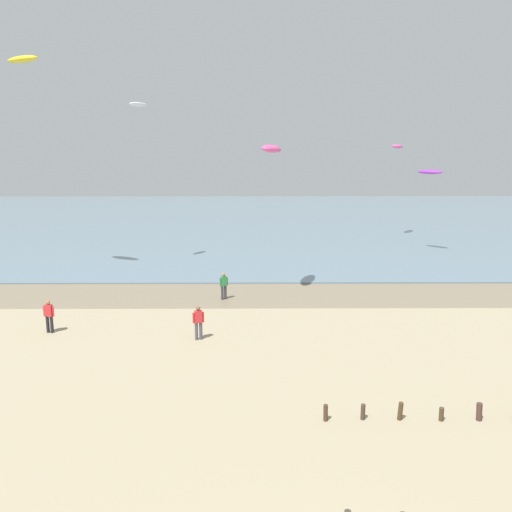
{
  "coord_description": "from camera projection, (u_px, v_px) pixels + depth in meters",
  "views": [
    {
      "loc": [
        -1.85,
        -7.48,
        9.08
      ],
      "look_at": [
        -1.72,
        12.13,
        5.04
      ],
      "focal_mm": 35.72,
      "sensor_mm": 36.0,
      "label": 1
    }
  ],
  "objects": [
    {
      "name": "kite_aloft_0",
      "position": [
        271.0,
        149.0,
        30.79
      ],
      "size": [
        1.86,
        3.08,
        0.64
      ],
      "primitive_type": "ellipsoid",
      "rotation": [
        0.2,
        0.0,
        1.25
      ],
      "color": "#E54C99"
    },
    {
      "name": "person_mid_beach",
      "position": [
        198.0,
        322.0,
        24.88
      ],
      "size": [
        0.55,
        0.32,
        1.71
      ],
      "color": "#4C4C56",
      "rests_on": "ground"
    },
    {
      "name": "kite_aloft_6",
      "position": [
        430.0,
        172.0,
        44.51
      ],
      "size": [
        2.17,
        2.16,
        0.46
      ],
      "primitive_type": "ellipsoid",
      "rotation": [
        -0.13,
        0.0,
        2.36
      ],
      "color": "purple"
    },
    {
      "name": "kite_aloft_3",
      "position": [
        22.0,
        59.0,
        34.45
      ],
      "size": [
        3.04,
        2.32,
        0.61
      ],
      "primitive_type": "ellipsoid",
      "rotation": [
        0.16,
        0.0,
        5.76
      ],
      "color": "yellow"
    },
    {
      "name": "sea",
      "position": [
        266.0,
        219.0,
        69.84
      ],
      "size": [
        160.0,
        70.0,
        0.1
      ],
      "primitive_type": "cube",
      "color": "slate",
      "rests_on": "ground"
    },
    {
      "name": "kite_aloft_1",
      "position": [
        397.0,
        146.0,
        52.45
      ],
      "size": [
        2.1,
        2.59,
        0.54
      ],
      "primitive_type": "ellipsoid",
      "rotation": [
        0.17,
        0.0,
        1.0
      ],
      "color": "#E54C99"
    },
    {
      "name": "kite_aloft_5",
      "position": [
        138.0,
        104.0,
        38.39
      ],
      "size": [
        1.49,
        1.92,
        0.41
      ],
      "primitive_type": "ellipsoid",
      "rotation": [
        0.2,
        0.0,
        4.18
      ],
      "color": "white"
    },
    {
      "name": "wet_sand_strip",
      "position": [
        281.0,
        295.0,
        32.79
      ],
      "size": [
        120.0,
        5.69,
        0.01
      ],
      "primitive_type": "cube",
      "color": "#84755B",
      "rests_on": "ground"
    },
    {
      "name": "person_by_waterline",
      "position": [
        224.0,
        285.0,
        31.69
      ],
      "size": [
        0.5,
        0.37,
        1.71
      ],
      "color": "#383842",
      "rests_on": "ground"
    },
    {
      "name": "person_nearest_camera",
      "position": [
        49.0,
        315.0,
        25.83
      ],
      "size": [
        0.57,
        0.26,
        1.71
      ],
      "color": "#232328",
      "rests_on": "ground"
    }
  ]
}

